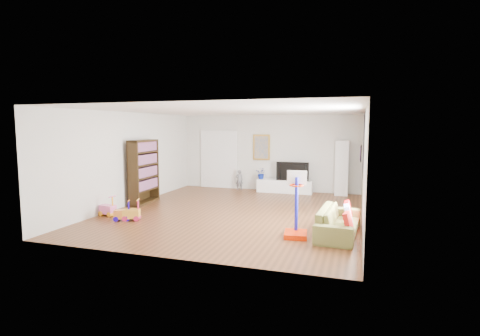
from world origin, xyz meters
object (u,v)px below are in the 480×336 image
(media_console, at_px, (285,186))
(bookshelf, at_px, (144,172))
(sofa, at_px, (339,221))
(basketball_hoop, at_px, (296,204))

(media_console, relative_size, bookshelf, 1.01)
(media_console, xyz_separation_m, sofa, (2.08, -4.73, 0.06))
(media_console, distance_m, sofa, 5.17)
(bookshelf, bearing_deg, sofa, -19.45)
(bookshelf, distance_m, sofa, 6.02)
(basketball_hoop, bearing_deg, sofa, 21.09)
(bookshelf, distance_m, basketball_hoop, 5.35)
(media_console, xyz_separation_m, basketball_hoop, (1.24, -5.18, 0.46))
(media_console, bearing_deg, basketball_hoop, -76.18)
(media_console, relative_size, basketball_hoop, 1.39)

